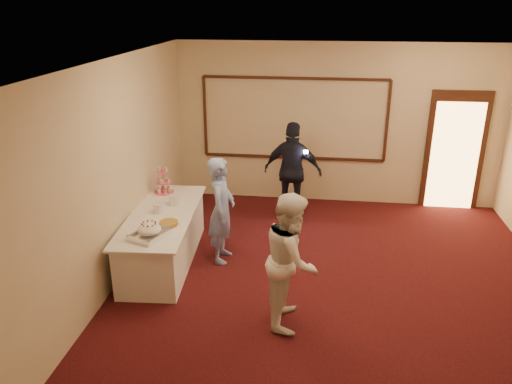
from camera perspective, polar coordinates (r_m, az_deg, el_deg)
floor at (r=6.80m, az=9.10°, el=-11.95°), size 7.00×7.00×0.00m
room_walls at (r=5.95m, az=10.22°, el=4.61°), size 6.04×7.04×3.02m
wall_molding at (r=9.42m, az=4.38°, el=8.33°), size 3.45×0.04×1.55m
doorway at (r=9.84m, az=21.75°, el=4.29°), size 1.05×0.07×2.20m
buffet_table at (r=7.55m, az=-10.53°, el=-5.14°), size 1.08×2.43×0.77m
pavlova_tray at (r=6.69m, az=-12.08°, el=-4.40°), size 0.52×0.60×0.19m
cupcake_stand at (r=8.14m, az=-10.54°, el=1.08°), size 0.32×0.32×0.47m
plate_stack_a at (r=7.42m, az=-11.00°, el=-1.80°), size 0.17×0.17×0.14m
plate_stack_b at (r=7.65m, az=-9.21°, el=-0.90°), size 0.18×0.18×0.15m
tart at (r=6.99m, az=-9.94°, el=-3.59°), size 0.30×0.30×0.06m
man at (r=7.33m, az=-3.95°, el=-2.07°), size 0.40×0.59×1.60m
woman at (r=5.94m, az=4.10°, el=-7.69°), size 0.64×0.81×1.66m
guest at (r=8.77m, az=4.23°, el=2.40°), size 1.08×0.58×1.75m
camera_flash at (r=8.46m, az=5.71°, el=4.58°), size 0.07×0.04×0.05m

